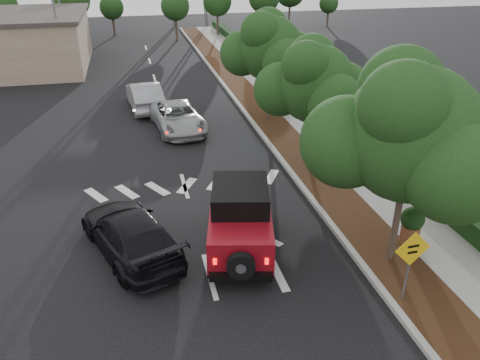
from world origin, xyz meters
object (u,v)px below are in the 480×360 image
object	(u,v)px
silver_suv_ahead	(178,117)
speed_hump_sign	(411,257)
red_jeep	(240,217)
black_suv_oncoming	(130,233)

from	to	relation	value
silver_suv_ahead	speed_hump_sign	distance (m)	15.63
silver_suv_ahead	red_jeep	bearing A→B (deg)	-93.54
silver_suv_ahead	black_suv_oncoming	world-z (taller)	black_suv_oncoming
red_jeep	black_suv_oncoming	xyz separation A→B (m)	(-3.42, 0.47, -0.39)
red_jeep	black_suv_oncoming	size ratio (longest dim) A/B	0.90
speed_hump_sign	silver_suv_ahead	bearing A→B (deg)	104.91
red_jeep	speed_hump_sign	distance (m)	5.20
silver_suv_ahead	speed_hump_sign	world-z (taller)	speed_hump_sign
black_suv_oncoming	speed_hump_sign	distance (m)	8.27
speed_hump_sign	red_jeep	bearing A→B (deg)	134.17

